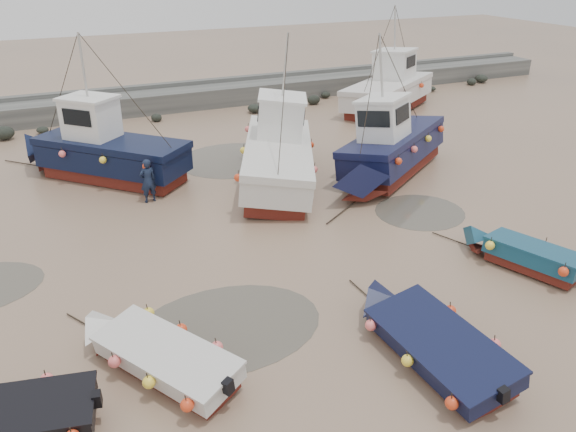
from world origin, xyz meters
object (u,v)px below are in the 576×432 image
object	(u,v)px
cabin_boat_2	(391,148)
dinghy_1	(433,337)
dinghy_0	(158,350)
person	(150,201)
cabin_boat_3	(393,88)
cabin_boat_1	(275,151)
cabin_boat_0	(100,149)
dinghy_2	(523,251)

from	to	relation	value
cabin_boat_2	dinghy_1	bearing A→B (deg)	117.70
dinghy_0	dinghy_1	distance (m)	6.76
dinghy_1	person	distance (m)	13.29
cabin_boat_3	person	size ratio (longest dim) A/B	5.40
cabin_boat_1	person	size ratio (longest dim) A/B	5.99
dinghy_1	cabin_boat_3	world-z (taller)	cabin_boat_3
dinghy_0	person	xyz separation A→B (m)	(1.86, 10.20, -0.55)
cabin_boat_0	cabin_boat_3	distance (m)	19.26
dinghy_2	cabin_boat_1	size ratio (longest dim) A/B	0.46
dinghy_1	cabin_boat_1	xyz separation A→B (m)	(1.15, 12.73, 0.76)
dinghy_1	cabin_boat_0	distance (m)	17.03
cabin_boat_2	cabin_boat_3	size ratio (longest dim) A/B	0.91
dinghy_2	cabin_boat_1	xyz separation A→B (m)	(-4.19, 10.32, 0.74)
dinghy_1	cabin_boat_3	size ratio (longest dim) A/B	0.65
cabin_boat_1	dinghy_2	bearing A→B (deg)	-43.94
cabin_boat_2	person	bearing A→B (deg)	47.45
dinghy_1	dinghy_0	bearing A→B (deg)	157.95
cabin_boat_1	dinghy_0	bearing A→B (deg)	-101.83
dinghy_2	cabin_boat_3	distance (m)	20.00
dinghy_1	person	bearing A→B (deg)	107.61
dinghy_2	cabin_boat_0	world-z (taller)	cabin_boat_0
cabin_boat_0	cabin_boat_1	bearing A→B (deg)	-69.48
dinghy_2	cabin_boat_2	distance (m)	8.51
cabin_boat_0	person	world-z (taller)	cabin_boat_0
dinghy_1	dinghy_2	xyz separation A→B (m)	(5.35, 2.41, 0.02)
dinghy_1	cabin_boat_1	bearing A→B (deg)	82.65
cabin_boat_3	dinghy_1	bearing A→B (deg)	-64.57
cabin_boat_1	cabin_boat_2	world-z (taller)	same
person	cabin_boat_3	bearing A→B (deg)	-163.08
cabin_boat_0	cabin_boat_1	size ratio (longest dim) A/B	0.73
dinghy_0	cabin_boat_2	size ratio (longest dim) A/B	0.62
cabin_boat_0	person	xyz separation A→B (m)	(1.32, -3.49, -1.35)
cabin_boat_2	cabin_boat_3	distance (m)	12.20
dinghy_2	cabin_boat_3	bearing A→B (deg)	47.13
dinghy_1	dinghy_2	size ratio (longest dim) A/B	1.27
dinghy_1	cabin_boat_2	distance (m)	12.41
dinghy_1	cabin_boat_0	xyz separation A→B (m)	(-5.81, 15.99, 0.81)
cabin_boat_0	cabin_boat_2	world-z (taller)	same
dinghy_0	cabin_boat_3	world-z (taller)	cabin_boat_3
dinghy_0	cabin_boat_1	distance (m)	12.88
person	cabin_boat_0	bearing A→B (deg)	-78.46
dinghy_1	dinghy_2	bearing A→B (deg)	22.09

